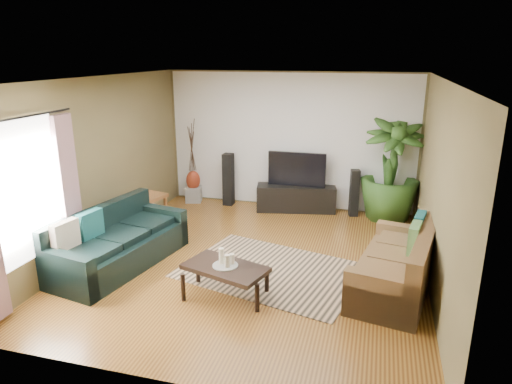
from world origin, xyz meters
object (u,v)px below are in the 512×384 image
(coffee_table, at_px, (226,281))
(speaker_right, at_px, (354,193))
(tv_stand, at_px, (296,198))
(sofa_right, at_px, (395,260))
(speaker_left, at_px, (228,179))
(television, at_px, (297,169))
(pedestal, at_px, (194,194))
(side_table, at_px, (148,210))
(sofa_left, at_px, (119,238))
(vase, at_px, (193,180))
(potted_plant, at_px, (391,170))

(coffee_table, xyz_separation_m, speaker_right, (1.40, 3.56, 0.24))
(coffee_table, height_order, tv_stand, tv_stand)
(sofa_right, distance_m, speaker_left, 4.29)
(speaker_left, bearing_deg, television, 1.89)
(sofa_right, relative_size, pedestal, 6.02)
(television, bearing_deg, coffee_table, -94.30)
(television, xyz_separation_m, speaker_right, (1.13, 0.00, -0.40))
(sofa_right, bearing_deg, speaker_right, -154.50)
(coffee_table, bearing_deg, side_table, 154.00)
(speaker_left, bearing_deg, sofa_right, -38.79)
(sofa_left, relative_size, coffee_table, 2.07)
(coffee_table, distance_m, vase, 4.06)
(coffee_table, bearing_deg, sofa_left, -177.25)
(television, bearing_deg, side_table, -148.28)
(tv_stand, distance_m, potted_plant, 1.90)
(speaker_left, distance_m, side_table, 1.85)
(coffee_table, bearing_deg, pedestal, 135.56)
(sofa_right, bearing_deg, television, -135.37)
(speaker_right, height_order, vase, speaker_right)
(television, relative_size, vase, 2.78)
(tv_stand, bearing_deg, sofa_left, -135.18)
(tv_stand, height_order, speaker_left, speaker_left)
(coffee_table, height_order, television, television)
(tv_stand, bearing_deg, television, 0.00)
(potted_plant, height_order, pedestal, potted_plant)
(coffee_table, relative_size, tv_stand, 0.68)
(sofa_left, height_order, sofa_right, same)
(sofa_right, bearing_deg, tv_stand, -135.37)
(potted_plant, xyz_separation_m, vase, (-3.96, 0.00, -0.50))
(pedestal, bearing_deg, side_table, -99.57)
(speaker_right, bearing_deg, speaker_left, 165.77)
(speaker_right, distance_m, vase, 3.33)
(speaker_right, distance_m, pedestal, 3.34)
(speaker_right, bearing_deg, potted_plant, -14.23)
(speaker_right, distance_m, potted_plant, 0.81)
(television, distance_m, side_table, 2.94)
(television, relative_size, side_table, 1.96)
(tv_stand, xyz_separation_m, vase, (-2.20, 0.00, 0.21))
(sofa_left, height_order, potted_plant, potted_plant)
(television, relative_size, potted_plant, 0.59)
(coffee_table, bearing_deg, speaker_right, 85.72)
(tv_stand, relative_size, speaker_left, 1.44)
(potted_plant, bearing_deg, tv_stand, 180.00)
(tv_stand, height_order, potted_plant, potted_plant)
(sofa_right, height_order, speaker_left, speaker_left)
(sofa_left, distance_m, vase, 3.10)
(sofa_right, xyz_separation_m, speaker_right, (-0.70, 2.79, 0.03))
(tv_stand, bearing_deg, pedestal, 168.65)
(coffee_table, bearing_deg, speaker_left, 124.99)
(television, height_order, potted_plant, potted_plant)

